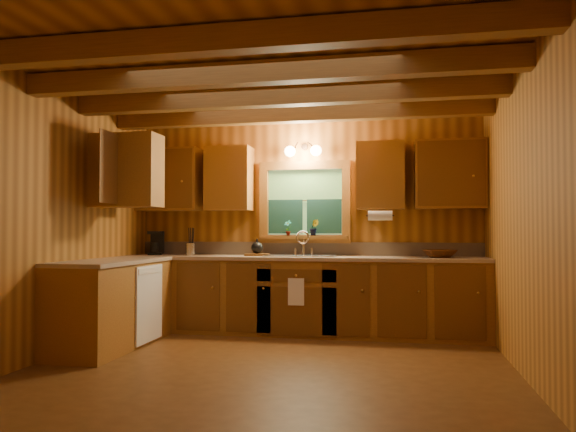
# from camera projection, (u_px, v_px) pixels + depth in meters

# --- Properties ---
(room) EXTENTS (4.20, 4.20, 4.20)m
(room) POSITION_uv_depth(u_px,v_px,m) (271.00, 219.00, 4.83)
(room) COLOR #593615
(room) RESTS_ON ground
(ceiling_beams) EXTENTS (4.20, 2.54, 0.18)m
(ceiling_beams) POSITION_uv_depth(u_px,v_px,m) (271.00, 86.00, 4.86)
(ceiling_beams) COLOR brown
(ceiling_beams) RESTS_ON room
(base_cabinets) EXTENTS (4.20, 2.22, 0.86)m
(base_cabinets) POSITION_uv_depth(u_px,v_px,m) (253.00, 299.00, 6.16)
(base_cabinets) COLOR brown
(base_cabinets) RESTS_ON ground
(countertop) EXTENTS (4.20, 2.24, 0.04)m
(countertop) POSITION_uv_depth(u_px,v_px,m) (255.00, 259.00, 6.17)
(countertop) COLOR tan
(countertop) RESTS_ON base_cabinets
(backsplash) EXTENTS (4.20, 0.02, 0.16)m
(backsplash) POSITION_uv_depth(u_px,v_px,m) (305.00, 249.00, 6.67)
(backsplash) COLOR #9E856A
(backsplash) RESTS_ON room
(dishwasher_panel) EXTENTS (0.02, 0.60, 0.80)m
(dishwasher_panel) POSITION_uv_depth(u_px,v_px,m) (149.00, 303.00, 5.75)
(dishwasher_panel) COLOR white
(dishwasher_panel) RESTS_ON base_cabinets
(upper_cabinets) EXTENTS (4.19, 1.77, 0.78)m
(upper_cabinets) POSITION_uv_depth(u_px,v_px,m) (251.00, 176.00, 6.35)
(upper_cabinets) COLOR brown
(upper_cabinets) RESTS_ON room
(window) EXTENTS (1.12, 0.08, 1.00)m
(window) POSITION_uv_depth(u_px,v_px,m) (305.00, 204.00, 6.67)
(window) COLOR brown
(window) RESTS_ON room
(window_sill) EXTENTS (1.06, 0.14, 0.04)m
(window_sill) POSITION_uv_depth(u_px,v_px,m) (304.00, 237.00, 6.61)
(window_sill) COLOR brown
(window_sill) RESTS_ON room
(wall_sconce) EXTENTS (0.45, 0.21, 0.17)m
(wall_sconce) POSITION_uv_depth(u_px,v_px,m) (303.00, 151.00, 6.57)
(wall_sconce) COLOR black
(wall_sconce) RESTS_ON room
(paper_towel_roll) EXTENTS (0.27, 0.11, 0.11)m
(paper_towel_roll) POSITION_uv_depth(u_px,v_px,m) (380.00, 216.00, 6.15)
(paper_towel_roll) COLOR white
(paper_towel_roll) RESTS_ON upper_cabinets
(dish_towel) EXTENTS (0.18, 0.01, 0.30)m
(dish_towel) POSITION_uv_depth(u_px,v_px,m) (296.00, 292.00, 6.05)
(dish_towel) COLOR white
(dish_towel) RESTS_ON base_cabinets
(sink) EXTENTS (0.82, 0.48, 0.43)m
(sink) POSITION_uv_depth(u_px,v_px,m) (301.00, 260.00, 6.39)
(sink) COLOR silver
(sink) RESTS_ON countertop
(coffee_maker) EXTENTS (0.17, 0.21, 0.29)m
(coffee_maker) POSITION_uv_depth(u_px,v_px,m) (156.00, 243.00, 6.81)
(coffee_maker) COLOR black
(coffee_maker) RESTS_ON countertop
(utensil_crock) EXTENTS (0.12, 0.12, 0.34)m
(utensil_crock) POSITION_uv_depth(u_px,v_px,m) (191.00, 248.00, 6.65)
(utensil_crock) COLOR silver
(utensil_crock) RESTS_ON countertop
(cutting_board) EXTENTS (0.32, 0.26, 0.03)m
(cutting_board) POSITION_uv_depth(u_px,v_px,m) (257.00, 255.00, 6.50)
(cutting_board) COLOR brown
(cutting_board) RESTS_ON countertop
(teakettle) EXTENTS (0.14, 0.14, 0.18)m
(teakettle) POSITION_uv_depth(u_px,v_px,m) (257.00, 248.00, 6.50)
(teakettle) COLOR black
(teakettle) RESTS_ON cutting_board
(wicker_basket) EXTENTS (0.44, 0.44, 0.09)m
(wicker_basket) POSITION_uv_depth(u_px,v_px,m) (440.00, 254.00, 6.04)
(wicker_basket) COLOR #48230C
(wicker_basket) RESTS_ON countertop
(potted_plant_left) EXTENTS (0.12, 0.10, 0.19)m
(potted_plant_left) POSITION_uv_depth(u_px,v_px,m) (288.00, 228.00, 6.63)
(potted_plant_left) COLOR brown
(potted_plant_left) RESTS_ON window_sill
(potted_plant_right) EXTENTS (0.12, 0.11, 0.20)m
(potted_plant_right) POSITION_uv_depth(u_px,v_px,m) (314.00, 228.00, 6.57)
(potted_plant_right) COLOR brown
(potted_plant_right) RESTS_ON window_sill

